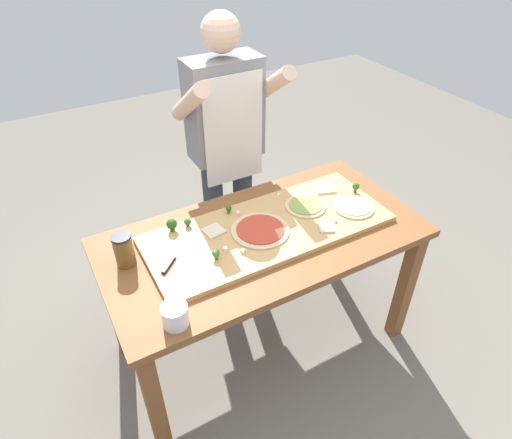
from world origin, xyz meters
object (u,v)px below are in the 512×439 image
Objects in this scene: cheese_crumble_b at (225,249)px; cheese_crumble_d at (238,213)px; pizza_whole_pesto_green at (305,206)px; broccoli_floret_center_left at (216,254)px; flour_cup at (175,316)px; pizza_slice_center at (324,188)px; pizza_whole_cheese_artichoke at (354,207)px; cheese_crumble_a at (336,221)px; pizza_slice_near_left at (214,231)px; broccoli_floret_front_left at (172,224)px; chefs_knife at (174,258)px; broccoli_floret_front_right at (188,222)px; broccoli_floret_center_right at (229,208)px; cheese_crumble_c at (278,195)px; broccoli_floret_back_right at (356,187)px; cook_center at (226,140)px; prep_table at (263,252)px; pizza_slice_near_right at (326,228)px; pizza_whole_tomato_red at (261,231)px; cheese_crumble_e at (243,251)px; sauce_jar at (124,250)px.

cheese_crumble_d is (0.18, 0.21, -0.00)m from cheese_crumble_b.
broccoli_floret_center_left reaches higher than pizza_whole_pesto_green.
pizza_slice_center is at bearing 23.85° from flour_cup.
pizza_whole_cheese_artichoke reaches higher than cheese_crumble_a.
broccoli_floret_front_left reaches higher than pizza_slice_near_left.
chefs_knife and pizza_whole_cheese_artichoke have the same top height.
pizza_whole_pesto_green is 0.35m from cheese_crumble_d.
broccoli_floret_front_right is 0.22m from broccoli_floret_center_right.
cheese_crumble_b is (0.08, -0.25, -0.01)m from broccoli_floret_front_right.
pizza_whole_pesto_green is 2.04× the size of flour_cup.
cheese_crumble_a is 0.92m from flour_cup.
broccoli_floret_center_right reaches higher than cheese_crumble_c.
broccoli_floret_back_right reaches higher than cheese_crumble_a.
cheese_crumble_c reaches higher than cheese_crumble_a.
flour_cup is (-0.84, -0.37, 0.01)m from pizza_whole_pesto_green.
broccoli_floret_center_right is 2.23× the size of cheese_crumble_b.
broccoli_floret_front_left reaches higher than broccoli_floret_center_left.
pizza_whole_cheese_artichoke is 0.15m from broccoli_floret_back_right.
cook_center is (0.16, 0.45, 0.17)m from cheese_crumble_d.
broccoli_floret_back_right reaches higher than broccoli_floret_front_right.
broccoli_floret_back_right is (0.59, 0.04, 0.17)m from prep_table.
cook_center is (-0.16, 0.75, 0.17)m from pizza_slice_near_right.
pizza_whole_cheese_artichoke is at bearing -25.46° from broccoli_floret_center_right.
pizza_whole_tomato_red is at bearing 155.08° from pizza_slice_near_right.
pizza_whole_cheese_artichoke and cheese_crumble_c have the same top height.
prep_table is 0.39m from cheese_crumble_a.
broccoli_floret_front_left is at bearing 167.28° from pizza_whole_pesto_green.
broccoli_floret_center_right reaches higher than pizza_whole_cheese_artichoke.
chefs_knife is 0.69m from cheese_crumble_c.
prep_table is 96.86× the size of cheese_crumble_c.
cheese_crumble_a is at bearing -162.39° from pizza_whole_cheese_artichoke.
cheese_crumble_b is at bearing 142.15° from cheese_crumble_e.
cheese_crumble_d is 0.01× the size of cook_center.
cook_center reaches higher than pizza_whole_cheese_artichoke.
cheese_crumble_e is (-0.43, 0.04, 0.00)m from pizza_slice_near_right.
broccoli_floret_back_right is 0.35× the size of sauce_jar.
prep_table is at bearing -2.16° from chefs_knife.
chefs_knife is 11.99× the size of cheese_crumble_d.
broccoli_floret_center_right is (0.13, 0.10, 0.02)m from pizza_slice_near_left.
pizza_slice_near_right is at bearing -6.51° from broccoli_floret_center_left.
chefs_knife is 0.80× the size of pizza_whole_tomato_red.
pizza_whole_cheese_artichoke reaches higher than pizza_slice_near_right.
cheese_crumble_e is at bearing -21.31° from chefs_knife.
cheese_crumble_a is at bearing -2.31° from cheese_crumble_e.
pizza_whole_cheese_artichoke is 10.30× the size of cheese_crumble_b.
broccoli_floret_front_right is (-0.80, 0.27, 0.02)m from pizza_whole_cheese_artichoke.
sauce_jar is at bearing 176.35° from pizza_whole_pesto_green.
broccoli_floret_front_right is 0.57m from flour_cup.
broccoli_floret_center_left is 0.63m from cheese_crumble_a.
sauce_jar is (-0.61, 0.12, 0.05)m from pizza_whole_tomato_red.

